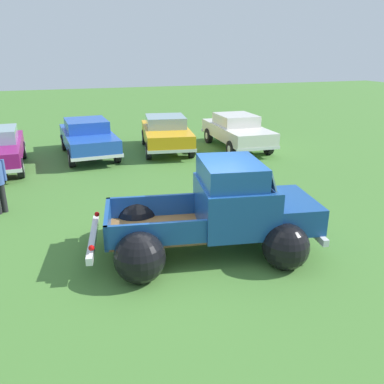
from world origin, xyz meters
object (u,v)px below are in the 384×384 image
show_car_1 (88,136)px  show_car_3 (237,130)px  vintage_pickup_truck (222,216)px  show_car_2 (166,132)px

show_car_1 → show_car_3: size_ratio=1.02×
vintage_pickup_truck → show_car_1: vintage_pickup_truck is taller
show_car_1 → show_car_2: (3.18, -0.15, -0.00)m
show_car_1 → show_car_3: bearing=80.4°
vintage_pickup_truck → show_car_2: size_ratio=1.11×
show_car_2 → show_car_1: bearing=-83.2°
show_car_1 → show_car_3: 6.20m
vintage_pickup_truck → show_car_1: (-1.86, 9.08, 0.03)m
show_car_2 → show_car_3: bearing=88.3°
vintage_pickup_truck → show_car_3: vintage_pickup_truck is taller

